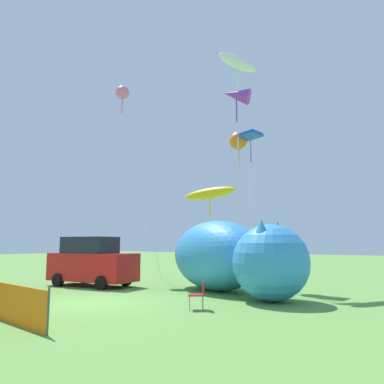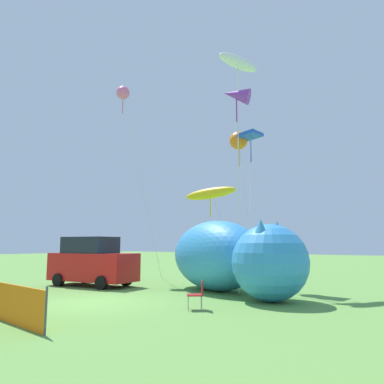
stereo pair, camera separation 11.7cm
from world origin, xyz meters
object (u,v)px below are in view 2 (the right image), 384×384
(parked_car, at_px, (92,262))
(folding_chair, at_px, (198,292))
(inflatable_cat, at_px, (228,259))
(kite_orange_flower, at_px, (239,141))
(kite_yellow_hero, at_px, (210,194))
(kite_pink_octopus, at_px, (123,94))
(kite_purple_delta, at_px, (236,96))
(kite_white_ghost, at_px, (238,63))
(kite_blue_box, at_px, (250,138))

(parked_car, bearing_deg, folding_chair, -23.62)
(inflatable_cat, bearing_deg, kite_orange_flower, 133.08)
(inflatable_cat, xyz_separation_m, kite_yellow_hero, (-3.42, 3.87, 3.36))
(kite_pink_octopus, height_order, kite_purple_delta, kite_pink_octopus)
(folding_chair, distance_m, kite_pink_octopus, 15.02)
(parked_car, distance_m, kite_orange_flower, 9.13)
(folding_chair, relative_size, kite_white_ghost, 0.07)
(folding_chair, bearing_deg, kite_orange_flower, -110.29)
(folding_chair, bearing_deg, inflatable_cat, -110.26)
(kite_yellow_hero, bearing_deg, folding_chair, -58.77)
(inflatable_cat, relative_size, kite_orange_flower, 1.02)
(kite_blue_box, height_order, kite_purple_delta, kite_purple_delta)
(kite_orange_flower, relative_size, kite_purple_delta, 0.79)
(kite_white_ghost, relative_size, kite_yellow_hero, 2.22)
(kite_white_ghost, distance_m, kite_pink_octopus, 7.50)
(inflatable_cat, bearing_deg, kite_white_ghost, 131.64)
(parked_car, xyz_separation_m, inflatable_cat, (6.46, 1.65, 0.26))
(parked_car, xyz_separation_m, kite_yellow_hero, (3.04, 5.51, 3.62))
(kite_blue_box, height_order, kite_orange_flower, kite_orange_flower)
(folding_chair, height_order, kite_yellow_hero, kite_yellow_hero)
(parked_car, relative_size, kite_white_ghost, 0.39)
(kite_orange_flower, height_order, kite_purple_delta, kite_purple_delta)
(kite_pink_octopus, bearing_deg, kite_orange_flower, 6.80)
(kite_purple_delta, bearing_deg, kite_pink_octopus, 179.24)
(kite_white_ghost, xyz_separation_m, kite_blue_box, (0.70, -0.19, -4.02))
(inflatable_cat, relative_size, kite_blue_box, 1.05)
(kite_orange_flower, height_order, kite_yellow_hero, kite_orange_flower)
(parked_car, height_order, inflatable_cat, inflatable_cat)
(kite_blue_box, bearing_deg, kite_purple_delta, -113.27)
(inflatable_cat, height_order, kite_purple_delta, kite_purple_delta)
(kite_purple_delta, bearing_deg, kite_orange_flower, 115.81)
(parked_car, xyz_separation_m, kite_white_ghost, (5.76, 4.03, 9.86))
(parked_car, distance_m, kite_white_ghost, 12.11)
(folding_chair, distance_m, kite_yellow_hero, 9.91)
(kite_blue_box, distance_m, kite_purple_delta, 2.07)
(kite_pink_octopus, relative_size, kite_orange_flower, 1.53)
(kite_orange_flower, bearing_deg, kite_blue_box, -18.06)
(kite_yellow_hero, bearing_deg, kite_blue_box, -26.02)
(inflatable_cat, distance_m, kite_purple_delta, 7.64)
(kite_pink_octopus, bearing_deg, folding_chair, -29.83)
(folding_chair, relative_size, inflatable_cat, 0.11)
(parked_car, distance_m, kite_blue_box, 9.52)
(parked_car, height_order, kite_purple_delta, kite_purple_delta)
(inflatable_cat, bearing_deg, kite_blue_box, 115.28)
(folding_chair, height_order, inflatable_cat, inflatable_cat)
(kite_orange_flower, xyz_separation_m, kite_purple_delta, (0.48, -0.98, 1.89))
(kite_blue_box, relative_size, kite_purple_delta, 0.77)
(inflatable_cat, relative_size, kite_purple_delta, 0.80)
(folding_chair, xyz_separation_m, kite_blue_box, (-1.23, 6.00, 6.44))
(kite_orange_flower, bearing_deg, kite_purple_delta, -64.19)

